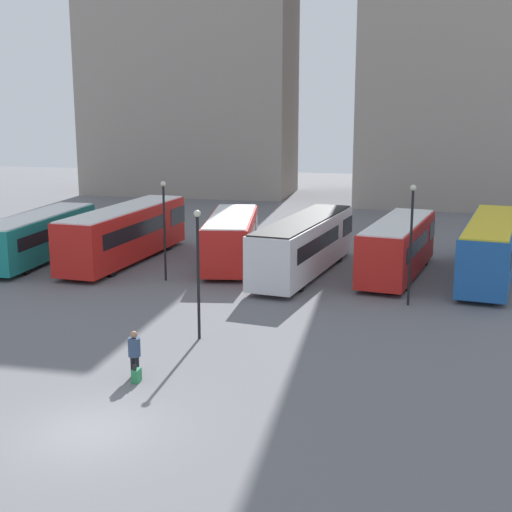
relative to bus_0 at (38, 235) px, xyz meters
name	(u,v)px	position (x,y,z in m)	size (l,w,h in m)	color
ground_plane	(90,431)	(13.25, -20.94, -1.55)	(160.00, 160.00, 0.00)	slate
building_block_left	(189,17)	(-1.05, 34.24, 16.48)	(21.44, 10.01, 36.06)	gray
bus_0	(38,235)	(0.00, 0.00, 0.00)	(2.71, 11.03, 2.84)	#19847F
bus_1	(126,232)	(5.28, 1.05, 0.24)	(3.61, 12.46, 3.29)	red
bus_2	(231,238)	(11.78, 1.49, 0.05)	(4.14, 9.89, 2.96)	red
bus_3	(305,243)	(16.40, 0.10, 0.17)	(4.33, 12.27, 3.16)	silver
bus_4	(398,246)	(21.55, 0.82, 0.12)	(4.15, 10.32, 3.09)	red
bus_5	(491,246)	(26.51, 1.27, 0.21)	(4.40, 12.59, 3.24)	#1E56A3
traveler	(134,350)	(12.94, -16.65, -0.55)	(0.45, 0.45, 1.69)	black
suitcase	(136,375)	(13.18, -17.10, -1.31)	(0.25, 0.40, 0.70)	#28844C
lamp_post_1	(198,264)	(13.94, -12.18, 1.61)	(0.28, 0.28, 5.33)	black
lamp_post_2	(411,235)	(22.23, -5.25, 1.84)	(0.28, 0.28, 5.77)	black
lamp_post_3	(164,222)	(9.28, -3.16, 1.65)	(0.28, 0.28, 5.41)	black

